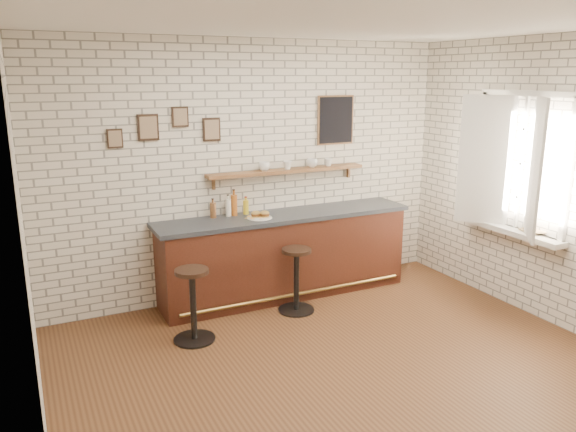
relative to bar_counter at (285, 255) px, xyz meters
name	(u,v)px	position (x,y,z in m)	size (l,w,h in m)	color
ground	(338,361)	(-0.28, -1.70, -0.51)	(5.00, 5.00, 0.00)	brown
bar_counter	(285,255)	(0.00, 0.00, 0.00)	(3.10, 0.65, 1.01)	#441D12
sandwich_plate	(260,218)	(-0.35, -0.06, 0.51)	(0.28, 0.28, 0.01)	white
ciabatta_sandwich	(260,214)	(-0.34, -0.06, 0.55)	(0.22, 0.15, 0.07)	#B08F48
potato_chips	(258,217)	(-0.37, -0.06, 0.52)	(0.27, 0.19, 0.00)	#EDB853
bitters_bottle_brown	(213,210)	(-0.82, 0.19, 0.60)	(0.07, 0.07, 0.23)	brown
bitters_bottle_white	(228,207)	(-0.64, 0.19, 0.61)	(0.07, 0.07, 0.25)	white
bitters_bottle_amber	(234,205)	(-0.56, 0.19, 0.63)	(0.07, 0.07, 0.31)	#984E18
condiment_bottle_yellow	(246,207)	(-0.42, 0.19, 0.59)	(0.07, 0.07, 0.21)	gold
bar_stool_left	(193,303)	(-1.35, -0.69, -0.10)	(0.44, 0.44, 0.75)	black
bar_stool_right	(296,278)	(-0.10, -0.49, -0.11)	(0.41, 0.41, 0.73)	black
wall_shelf	(287,171)	(0.12, 0.20, 0.97)	(2.00, 0.18, 0.18)	brown
shelf_cup_a	(264,166)	(-0.17, 0.20, 1.05)	(0.14, 0.14, 0.11)	white
shelf_cup_b	(288,165)	(0.13, 0.20, 1.04)	(0.11, 0.11, 0.10)	white
shelf_cup_c	(312,163)	(0.46, 0.20, 1.05)	(0.13, 0.13, 0.11)	white
shelf_cup_d	(328,162)	(0.69, 0.20, 1.04)	(0.10, 0.10, 0.10)	white
back_wall_decor	(271,123)	(-0.05, 0.28, 1.54)	(2.96, 0.02, 0.56)	black
window_sill	(510,230)	(2.12, -1.40, 0.39)	(0.20, 1.35, 0.06)	white
casement_window	(514,164)	(2.08, -1.40, 1.14)	(0.40, 1.30, 1.56)	white
book_lower	(524,232)	(2.10, -1.61, 0.43)	(0.16, 0.21, 0.02)	tan
book_upper	(526,231)	(2.10, -1.63, 0.45)	(0.17, 0.23, 0.02)	tan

